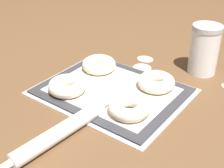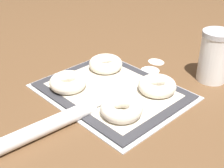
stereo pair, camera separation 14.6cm
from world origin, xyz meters
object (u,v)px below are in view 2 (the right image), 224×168
Objects in this scene: baking_tray at (112,91)px; flour_canister at (215,56)px; bagel_back_right at (157,86)px; bagel_back_left at (106,64)px; bagel_front_right at (121,109)px; rolling_pin at (48,126)px; bagel_front_left at (68,82)px.

flour_canister is (0.18, 0.31, 0.09)m from baking_tray.
bagel_back_left is at bearing -176.80° from bagel_back_right.
bagel_front_right and bagel_back_left have the same top height.
bagel_back_right is 0.23m from flour_canister.
bagel_back_left is (-0.24, 0.16, 0.00)m from bagel_front_right.
rolling_pin is (0.15, -0.35, -0.01)m from bagel_back_left.
bagel_back_left is 0.31× the size of rolling_pin.
bagel_back_right reaches higher than baking_tray.
flour_canister is at bearing 72.37° from bagel_back_right.
baking_tray is 2.59× the size of flour_canister.
bagel_front_left is (-0.11, -0.10, 0.03)m from baking_tray.
bagel_front_left is at bearing -138.38° from baking_tray.
baking_tray is 1.16× the size of rolling_pin.
bagel_front_right is 0.21m from rolling_pin.
flour_canister reaches higher than bagel_back_right.
baking_tray is 0.14m from bagel_front_right.
bagel_front_left and bagel_back_left have the same top height.
flour_canister is at bearing 75.63° from rolling_pin.
bagel_front_right is 1.00× the size of bagel_back_left.
flour_canister reaches higher than bagel_front_left.
baking_tray is 3.79× the size of bagel_front_right.
bagel_front_left is at bearing 128.96° from rolling_pin.
bagel_back_right is (0.11, 0.10, 0.03)m from baking_tray.
baking_tray is at bearing 96.21° from rolling_pin.
bagel_back_right is at bearing 41.73° from bagel_front_left.
bagel_back_right is 0.31× the size of rolling_pin.
flour_canister reaches higher than baking_tray.
bagel_back_left is 1.00× the size of bagel_back_right.
bagel_front_left is 0.29m from bagel_back_right.
flour_canister is (0.28, 0.41, 0.06)m from bagel_front_left.
bagel_front_right is 0.68× the size of flour_canister.
baking_tray is 0.15m from bagel_back_right.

